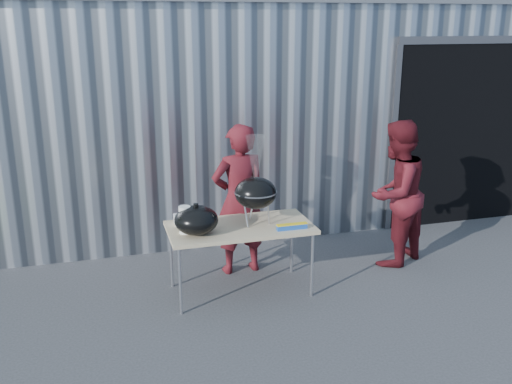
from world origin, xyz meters
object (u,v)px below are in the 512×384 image
object	(u,v)px
folding_table	(240,229)
person_cook	(239,200)
person_bystander	(395,193)
kettle_grill	(256,185)

from	to	relation	value
folding_table	person_cook	distance (m)	0.56
person_cook	person_bystander	distance (m)	1.83
kettle_grill	person_cook	xyz separation A→B (m)	(-0.05, 0.51, -0.30)
folding_table	person_cook	size ratio (longest dim) A/B	0.87
folding_table	kettle_grill	size ratio (longest dim) A/B	1.60
folding_table	person_bystander	distance (m)	1.96
kettle_grill	person_cook	size ratio (longest dim) A/B	0.54
person_cook	person_bystander	world-z (taller)	person_cook
folding_table	kettle_grill	world-z (taller)	kettle_grill
kettle_grill	person_cook	bearing A→B (deg)	95.22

